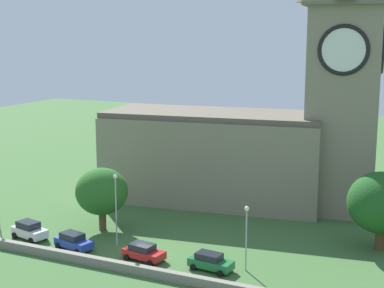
% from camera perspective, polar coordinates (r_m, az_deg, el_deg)
% --- Properties ---
extents(ground_plane, '(200.00, 200.00, 0.00)m').
position_cam_1_polar(ground_plane, '(71.60, 1.23, -6.97)').
color(ground_plane, '#3D6633').
extents(church, '(36.31, 15.53, 30.11)m').
position_cam_1_polar(church, '(74.86, 6.41, 1.03)').
color(church, gray).
rests_on(church, ground).
extents(quay_barrier, '(59.48, 0.70, 0.87)m').
position_cam_1_polar(quay_barrier, '(55.61, -6.84, -11.88)').
color(quay_barrier, gray).
rests_on(quay_barrier, ground).
extents(car_white, '(4.48, 2.85, 1.92)m').
position_cam_1_polar(car_white, '(65.61, -15.69, -8.16)').
color(car_white, silver).
rests_on(car_white, ground).
extents(car_blue, '(4.48, 2.78, 1.73)m').
position_cam_1_polar(car_blue, '(61.55, -11.57, -9.33)').
color(car_blue, '#233D9E').
rests_on(car_blue, ground).
extents(car_red, '(4.36, 2.62, 1.63)m').
position_cam_1_polar(car_red, '(57.83, -4.79, -10.52)').
color(car_red, red).
rests_on(car_red, ground).
extents(car_green, '(4.37, 2.37, 1.65)m').
position_cam_1_polar(car_green, '(55.36, 1.82, -11.47)').
color(car_green, '#1E6B38').
rests_on(car_green, ground).
extents(streetlamp_west_mid, '(0.44, 0.44, 7.65)m').
position_cam_1_polar(streetlamp_west_mid, '(60.59, -7.50, -5.38)').
color(streetlamp_west_mid, '#9EA0A5').
rests_on(streetlamp_west_mid, ground).
extents(streetlamp_central, '(0.44, 0.44, 6.24)m').
position_cam_1_polar(streetlamp_central, '(54.28, 5.37, -8.14)').
color(streetlamp_central, '#9EA0A5').
rests_on(streetlamp_central, ground).
extents(tree_by_tower, '(7.00, 7.00, 8.14)m').
position_cam_1_polar(tree_by_tower, '(62.06, 18.17, -5.52)').
color(tree_by_tower, brown).
rests_on(tree_by_tower, ground).
extents(tree_riverside_west, '(5.87, 5.87, 7.14)m').
position_cam_1_polar(tree_riverside_west, '(65.80, -8.86, -4.64)').
color(tree_riverside_west, brown).
rests_on(tree_riverside_west, ground).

